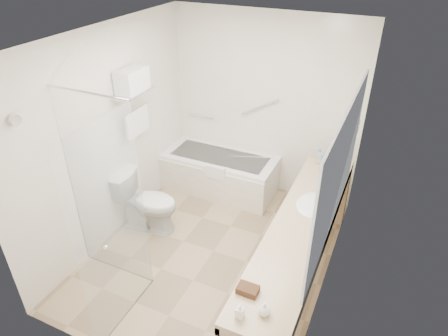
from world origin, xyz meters
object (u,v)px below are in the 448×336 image
at_px(amenity_basket, 248,290).
at_px(water_bottle_left, 321,181).
at_px(vanity_counter, 299,242).
at_px(bathtub, 220,173).
at_px(toilet, 147,202).

xyz_separation_m(amenity_basket, water_bottle_left, (0.18, 1.69, 0.07)).
distance_m(vanity_counter, amenity_basket, 1.01).
distance_m(bathtub, amenity_basket, 2.79).
height_order(bathtub, amenity_basket, amenity_basket).
distance_m(vanity_counter, water_bottle_left, 0.78).
relative_size(toilet, water_bottle_left, 3.76).
height_order(vanity_counter, toilet, vanity_counter).
bearing_deg(vanity_counter, water_bottle_left, 88.50).
height_order(vanity_counter, amenity_basket, vanity_counter).
height_order(vanity_counter, water_bottle_left, water_bottle_left).
height_order(bathtub, water_bottle_left, water_bottle_left).
bearing_deg(vanity_counter, amenity_basket, -99.64).
distance_m(bathtub, vanity_counter, 2.09).
bearing_deg(vanity_counter, bathtub, 137.65).
relative_size(vanity_counter, toilet, 3.45).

